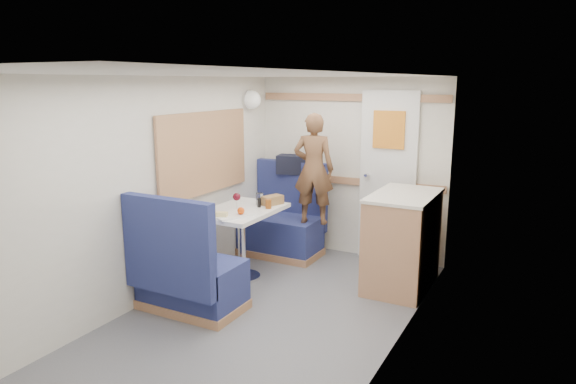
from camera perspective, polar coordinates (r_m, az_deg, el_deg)
The scene contains 26 objects.
floor at distance 4.21m, azimuth -4.99°, elevation -15.48°, with size 4.50×4.50×0.00m, color #515156.
ceiling at distance 3.73m, azimuth -5.57°, elevation 12.87°, with size 4.50×4.50×0.00m, color silver.
wall_back at distance 5.82m, azimuth 6.90°, elevation 2.71°, with size 2.20×0.02×2.00m, color silver.
wall_left at distance 4.53m, azimuth -17.01°, elevation -0.47°, with size 0.02×4.50×2.00m, color silver.
wall_right at distance 3.39m, azimuth 10.54°, elevation -4.32°, with size 0.02×4.50×2.00m, color silver.
oak_trim_low at distance 5.83m, azimuth 6.79°, elevation 1.23°, with size 2.15×0.02×0.08m, color #9A6B45.
oak_trim_high at distance 5.73m, azimuth 7.03°, elevation 10.40°, with size 2.15×0.02×0.08m, color #9A6B45.
side_window at distance 5.22m, azimuth -9.30°, elevation 4.31°, with size 0.04×1.30×0.72m, color #9CA087.
rear_door at distance 5.65m, azimuth 11.02°, elevation 2.00°, with size 0.62×0.12×1.86m.
dinette_table at distance 5.11m, azimuth -5.17°, elevation -3.57°, with size 0.62×0.92×0.72m.
bench_far at distance 5.90m, azimuth -0.55°, elevation -4.05°, with size 0.90×0.59×1.05m.
bench_near at distance 4.54m, azimuth -11.13°, elevation -9.39°, with size 0.90×0.59×1.05m.
ledge at distance 5.99m, azimuth 0.60°, elevation 1.89°, with size 0.90×0.14×0.04m, color #9A6B45.
dome_light at distance 5.85m, azimuth -4.06°, elevation 10.20°, with size 0.20×0.20×0.20m, color white.
galley_counter at distance 5.05m, azimuth 12.56°, elevation -5.21°, with size 0.57×0.92×0.92m.
person at distance 5.45m, azimuth 2.86°, elevation 2.58°, with size 0.43×0.28×1.19m, color brown.
duffel_bag at distance 5.95m, azimuth 1.01°, elevation 3.06°, with size 0.45×0.21×0.21m, color black.
tray at distance 4.83m, azimuth -6.39°, elevation -2.54°, with size 0.28×0.36×0.02m, color white.
orange_fruit at distance 4.80m, azimuth -5.26°, elevation -2.09°, with size 0.07×0.07×0.07m, color #E55A0A.
cheese_block at distance 4.75m, azimuth -7.41°, elevation -2.47°, with size 0.11×0.07×0.04m, color #E4DD83.
wine_glass at distance 5.02m, azimuth -5.73°, elevation -0.62°, with size 0.08×0.08×0.17m.
tumbler_left at distance 4.89m, azimuth -9.83°, elevation -1.90°, with size 0.07×0.07×0.11m, color white.
tumbler_right at distance 5.22m, azimuth -3.18°, elevation -0.77°, with size 0.08×0.08×0.12m, color white.
beer_glass at distance 5.07m, azimuth -2.19°, elevation -1.33°, with size 0.06×0.06×0.09m, color brown.
pepper_grinder at distance 5.13m, azimuth -3.23°, elevation -1.18°, with size 0.04×0.04×0.09m, color black.
bread_loaf at distance 5.23m, azimuth -1.76°, elevation -0.92°, with size 0.12×0.22×0.09m, color olive.
Camera 1 is at (2.05, -3.12, 1.95)m, focal length 32.00 mm.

